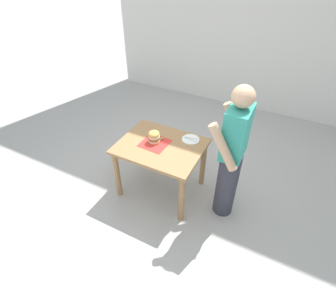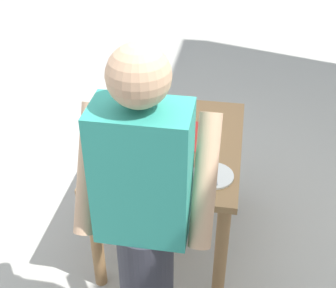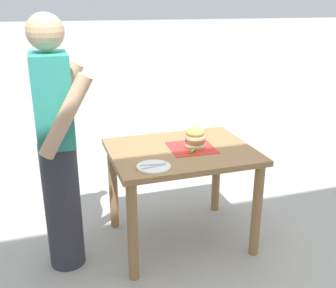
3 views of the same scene
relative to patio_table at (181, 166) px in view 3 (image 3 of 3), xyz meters
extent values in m
plane|color=#ADAAA3|center=(0.00, 0.00, -0.62)|extent=(80.00, 80.00, 0.00)
cube|color=#9E7247|center=(0.00, 0.00, 0.11)|extent=(0.81, 1.02, 0.04)
cylinder|color=#9E7247|center=(-0.34, -0.45, -0.26)|extent=(0.07, 0.07, 0.71)
cylinder|color=#9E7247|center=(0.34, -0.45, -0.26)|extent=(0.07, 0.07, 0.71)
cylinder|color=#9E7247|center=(-0.34, 0.45, -0.26)|extent=(0.07, 0.07, 0.71)
cylinder|color=#9E7247|center=(0.34, 0.45, -0.26)|extent=(0.07, 0.07, 0.71)
cube|color=red|center=(0.00, -0.08, 0.13)|extent=(0.34, 0.34, 0.00)
cylinder|color=gold|center=(-0.02, -0.10, 0.14)|extent=(0.14, 0.14, 0.02)
cylinder|color=silver|center=(-0.02, -0.10, 0.16)|extent=(0.15, 0.15, 0.02)
cylinder|color=brown|center=(-0.02, -0.10, 0.19)|extent=(0.14, 0.14, 0.04)
cylinder|color=silver|center=(-0.02, -0.10, 0.22)|extent=(0.14, 0.14, 0.02)
ellipsoid|color=gold|center=(-0.02, -0.10, 0.25)|extent=(0.14, 0.14, 0.08)
cylinder|color=#D1B77F|center=(-0.02, -0.10, 0.30)|extent=(0.00, 0.00, 0.05)
cylinder|color=#8EA83D|center=(-0.09, -0.06, 0.15)|extent=(0.09, 0.08, 0.02)
cylinder|color=white|center=(-0.26, 0.28, 0.14)|extent=(0.22, 0.22, 0.01)
cylinder|color=silver|center=(-0.28, 0.28, 0.15)|extent=(0.04, 0.17, 0.01)
cylinder|color=silver|center=(-0.25, 0.28, 0.15)|extent=(0.03, 0.17, 0.01)
cylinder|color=#33333D|center=(-0.03, 0.85, -0.17)|extent=(0.24, 0.24, 0.90)
cube|color=teal|center=(-0.03, 0.85, 0.56)|extent=(0.36, 0.22, 0.56)
sphere|color=tan|center=(-0.03, 0.85, 0.96)|extent=(0.22, 0.22, 0.22)
cylinder|color=tan|center=(-0.26, 0.79, 0.51)|extent=(0.09, 0.34, 0.50)
cylinder|color=tan|center=(0.20, 0.79, 0.51)|extent=(0.09, 0.34, 0.50)
camera|label=1|loc=(2.20, 1.22, 2.05)|focal=28.00mm
camera|label=2|loc=(-0.35, 2.19, 1.64)|focal=50.00mm
camera|label=3|loc=(-2.48, 0.90, 1.12)|focal=42.00mm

